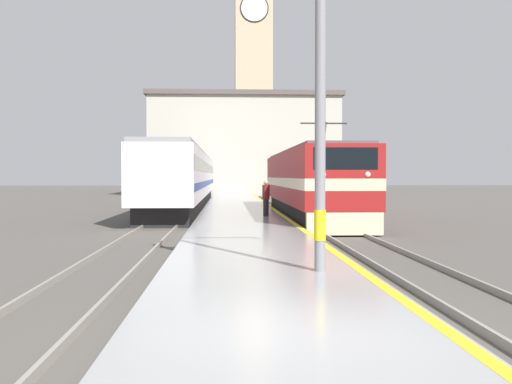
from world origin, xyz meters
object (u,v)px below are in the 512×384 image
catenary_mast (328,78)px  person_on_platform (266,197)px  clock_tower (253,67)px  locomotive_train (308,183)px  passenger_train (187,178)px

catenary_mast → person_on_platform: bearing=90.5°
person_on_platform → clock_tower: (1.56, 46.91, 14.48)m
locomotive_train → clock_tower: 45.92m
catenary_mast → clock_tower: 63.93m
clock_tower → person_on_platform: bearing=-91.9°
locomotive_train → person_on_platform: bearing=-127.3°
locomotive_train → passenger_train: size_ratio=0.52×
catenary_mast → person_on_platform: (-0.14, 15.94, -2.89)m
clock_tower → catenary_mast: bearing=-91.3°
passenger_train → locomotive_train: bearing=-60.2°
locomotive_train → person_on_platform: size_ratio=11.68×
clock_tower → passenger_train: bearing=-101.1°
catenary_mast → clock_tower: (1.42, 62.85, 11.59)m
locomotive_train → person_on_platform: locomotive_train is taller
person_on_platform → clock_tower: bearing=88.1°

